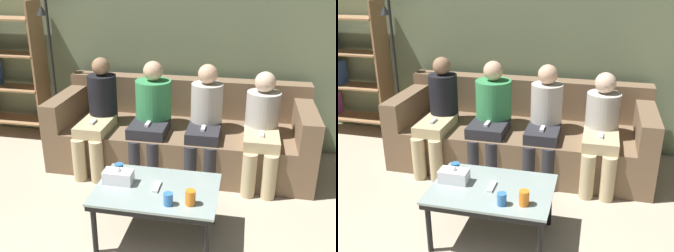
% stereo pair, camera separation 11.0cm
% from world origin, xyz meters
% --- Properties ---
extents(wall_back, '(12.00, 0.06, 2.60)m').
position_xyz_m(wall_back, '(0.00, 3.64, 1.30)').
color(wall_back, '#707F5B').
rests_on(wall_back, ground_plane).
extents(couch, '(2.62, 0.97, 0.84)m').
position_xyz_m(couch, '(0.00, 3.09, 0.30)').
color(couch, brown).
rests_on(couch, ground_plane).
extents(coffee_table, '(0.90, 0.63, 0.44)m').
position_xyz_m(coffee_table, '(0.05, 1.76, 0.39)').
color(coffee_table, '#8C9E99').
rests_on(coffee_table, ground_plane).
extents(cup_near_left, '(0.07, 0.07, 0.11)m').
position_xyz_m(cup_near_left, '(0.32, 1.59, 0.49)').
color(cup_near_left, orange).
rests_on(cup_near_left, coffee_table).
extents(cup_near_right, '(0.07, 0.07, 0.09)m').
position_xyz_m(cup_near_right, '(-0.29, 1.90, 0.48)').
color(cup_near_right, '#3372BF').
rests_on(cup_near_right, coffee_table).
extents(cup_far_center, '(0.07, 0.07, 0.09)m').
position_xyz_m(cup_far_center, '(0.17, 1.56, 0.48)').
color(cup_far_center, '#3372BF').
rests_on(cup_far_center, coffee_table).
extents(tissue_box, '(0.22, 0.12, 0.13)m').
position_xyz_m(tissue_box, '(-0.26, 1.78, 0.49)').
color(tissue_box, white).
rests_on(tissue_box, coffee_table).
extents(game_remote, '(0.04, 0.15, 0.02)m').
position_xyz_m(game_remote, '(0.05, 1.76, 0.45)').
color(game_remote, white).
rests_on(game_remote, coffee_table).
extents(standing_lamp, '(0.31, 0.26, 1.79)m').
position_xyz_m(standing_lamp, '(-1.47, 3.27, 1.10)').
color(standing_lamp, black).
rests_on(standing_lamp, ground_plane).
extents(seated_person_left_end, '(0.31, 0.70, 1.12)m').
position_xyz_m(seated_person_left_end, '(-0.81, 2.84, 0.59)').
color(seated_person_left_end, tan).
rests_on(seated_person_left_end, ground_plane).
extents(seated_person_mid_left, '(0.36, 0.65, 1.11)m').
position_xyz_m(seated_person_mid_left, '(-0.27, 2.89, 0.60)').
color(seated_person_mid_left, '#28282D').
rests_on(seated_person_mid_left, ground_plane).
extents(seated_person_mid_right, '(0.31, 0.63, 1.10)m').
position_xyz_m(seated_person_mid_right, '(0.27, 2.87, 0.59)').
color(seated_person_mid_right, '#28282D').
rests_on(seated_person_mid_right, ground_plane).
extents(seated_person_right_end, '(0.32, 0.69, 1.06)m').
position_xyz_m(seated_person_right_end, '(0.81, 2.85, 0.57)').
color(seated_person_right_end, tan).
rests_on(seated_person_right_end, ground_plane).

